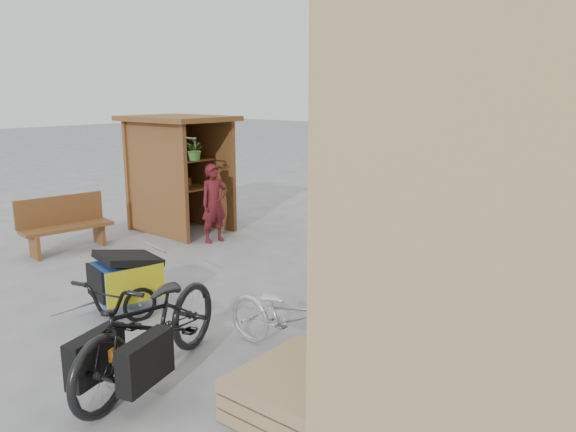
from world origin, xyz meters
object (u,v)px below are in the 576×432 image
Objects in this scene: bike_1 at (362,291)px; bike_3 at (408,256)px; pallet_stack at (302,391)px; bike_2 at (385,271)px; bench at (65,223)px; bike_4 at (429,251)px; shopping_carts at (543,214)px; bike_0 at (288,318)px; bike_6 at (455,239)px; kiosk at (176,157)px; bike_7 at (472,229)px; person_kiosk at (214,203)px; bike_5 at (447,242)px; child_trailer at (126,277)px; cargo_bike at (151,325)px.

bike_3 is (-0.20, 1.62, 0.03)m from bike_1.
bike_2 is (-0.85, 3.03, 0.20)m from pallet_stack.
bench is 6.51m from bike_4.
shopping_carts reaches higher than pallet_stack.
bike_4 is (0.07, 3.40, 0.01)m from bike_0.
kiosk is at bearing 124.42° from bike_6.
bike_7 is at bearing 18.05° from kiosk.
person_kiosk is at bearing 60.81° from bench.
person_kiosk is at bearing 92.29° from bike_5.
shopping_carts is 1.37× the size of person_kiosk.
cargo_bike is at bearing -15.70° from child_trailer.
bike_5 reaches higher than shopping_carts.
pallet_stack is at bearing -31.66° from kiosk.
bench is 0.95× the size of bike_4.
bike_0 reaches higher than child_trailer.
bike_7 is at bearing -10.02° from bike_6.
bench is at bearing 123.39° from bike_3.
person_kiosk is 1.00× the size of bike_6.
kiosk is 7.41m from shopping_carts.
kiosk is at bearing 92.95° from person_kiosk.
bike_1 reaches higher than child_trailer.
bike_3 reaches higher than bench.
shopping_carts reaches higher than bike_4.
kiosk is 1.37× the size of bike_7.
bike_3 is at bearing -3.48° from kiosk.
kiosk reaches higher than bike_4.
bench is at bearing 142.12° from bike_6.
pallet_stack is at bearing -152.76° from bike_6.
bike_1 is at bearing 106.03° from pallet_stack.
bike_4 is at bearing 33.11° from bench.
bike_2 is at bearing 26.33° from bike_1.
kiosk is 1.18× the size of shopping_carts.
bike_3 is at bearing -172.65° from bike_4.
child_trailer reaches higher than pallet_stack.
kiosk is 5.78m from bike_5.
bike_3 is 1.17m from bike_5.
bike_6 is (-0.25, 3.49, -0.10)m from bike_1.
bike_5 is at bearing 13.43° from bike_1.
bike_5 reaches higher than bench.
shopping_carts is at bearing -0.05° from bike_7.
pallet_stack is at bearing -162.39° from bike_4.
pallet_stack is 0.72× the size of bench.
bike_1 reaches higher than shopping_carts.
bike_1 is at bearing 12.35° from bench.
pallet_stack is 2.01m from bike_1.
bike_4 reaches higher than child_trailer.
bike_6 is at bearing 98.47° from pallet_stack.
kiosk reaches higher than person_kiosk.
pallet_stack is 1.18m from bike_0.
cargo_bike is at bearing -42.59° from kiosk.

